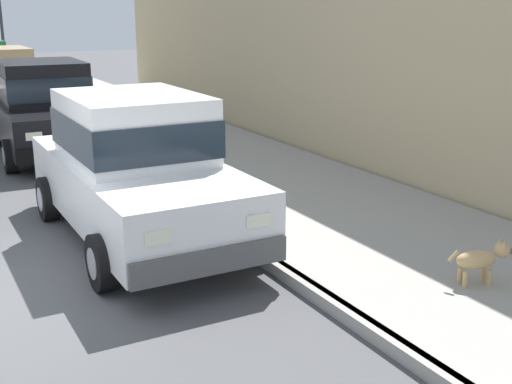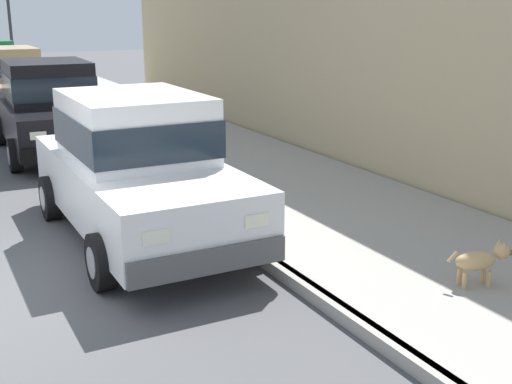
% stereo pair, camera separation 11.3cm
% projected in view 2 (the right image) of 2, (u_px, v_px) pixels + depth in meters
% --- Properties ---
extents(curb, '(0.16, 64.00, 0.14)m').
position_uv_depth(curb, '(245.00, 246.00, 8.30)').
color(curb, gray).
rests_on(curb, ground).
extents(sidewalk, '(3.60, 64.00, 0.14)m').
position_uv_depth(sidewalk, '(361.00, 225.00, 9.10)').
color(sidewalk, '#99968E').
rests_on(sidewalk, ground).
extents(car_white_sedan, '(2.04, 4.60, 1.92)m').
position_uv_depth(car_white_sedan, '(137.00, 166.00, 8.58)').
color(car_white_sedan, white).
rests_on(car_white_sedan, ground).
extents(car_black_sedan, '(2.16, 4.66, 1.92)m').
position_uv_depth(car_black_sedan, '(50.00, 107.00, 13.65)').
color(car_black_sedan, black).
rests_on(car_black_sedan, ground).
extents(car_tan_sedan, '(2.06, 4.61, 1.92)m').
position_uv_depth(car_tan_sedan, '(7.00, 82.00, 18.06)').
color(car_tan_sedan, tan).
rests_on(car_tan_sedan, ground).
extents(dog_tan, '(0.73, 0.34, 0.49)m').
position_uv_depth(dog_tan, '(481.00, 260.00, 6.89)').
color(dog_tan, tan).
rests_on(dog_tan, sidewalk).
extents(street_lamp, '(0.36, 0.36, 4.42)m').
position_uv_depth(street_lamp, '(9.00, 9.00, 26.01)').
color(street_lamp, '#2D2D33').
rests_on(street_lamp, sidewalk).
extents(building_facade, '(0.50, 20.00, 5.16)m').
position_uv_depth(building_facade, '(308.00, 27.00, 13.50)').
color(building_facade, tan).
rests_on(building_facade, ground).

